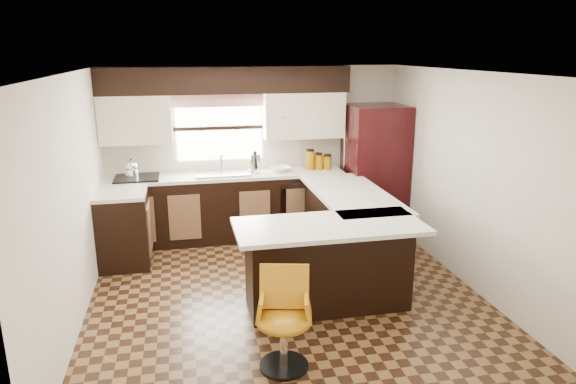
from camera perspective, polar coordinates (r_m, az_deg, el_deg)
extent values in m
plane|color=#49301A|center=(5.81, -0.27, -11.26)|extent=(4.40, 4.40, 0.00)
plane|color=silver|center=(5.18, -0.31, 13.14)|extent=(4.40, 4.40, 0.00)
plane|color=beige|center=(7.48, -3.71, 4.60)|extent=(4.40, 0.00, 4.40)
plane|color=beige|center=(3.37, 7.40, -9.47)|extent=(4.40, 0.00, 4.40)
plane|color=beige|center=(5.37, -22.80, -1.00)|extent=(0.00, 4.40, 4.40)
plane|color=beige|center=(6.14, 19.30, 1.30)|extent=(0.00, 4.40, 4.40)
cube|color=black|center=(7.33, -6.75, -1.76)|extent=(3.30, 0.60, 0.90)
cube|color=black|center=(6.73, -17.76, -4.02)|extent=(0.60, 0.70, 0.90)
cube|color=silver|center=(7.20, -6.87, 1.83)|extent=(3.30, 0.60, 0.04)
cube|color=silver|center=(6.59, -18.10, -0.14)|extent=(0.60, 0.70, 0.04)
cube|color=black|center=(7.14, -6.90, 12.25)|extent=(3.40, 0.35, 0.36)
cube|color=beige|center=(7.18, -16.60, 7.73)|extent=(0.94, 0.35, 0.64)
cube|color=beige|center=(7.36, 1.72, 8.54)|extent=(1.14, 0.35, 0.64)
cube|color=white|center=(7.35, -7.62, 7.07)|extent=(1.20, 0.02, 0.90)
cube|color=#D19B93|center=(7.27, -7.71, 10.07)|extent=(1.30, 0.06, 0.18)
cube|color=#B2B2B7|center=(7.17, -7.26, 2.06)|extent=(0.75, 0.45, 0.03)
cube|color=black|center=(7.22, 1.40, -2.10)|extent=(0.58, 0.03, 0.78)
cube|color=black|center=(7.17, -16.45, 1.52)|extent=(0.58, 0.50, 0.02)
cube|color=black|center=(6.40, 6.51, -4.35)|extent=(0.60, 1.95, 0.90)
cube|color=black|center=(5.39, 4.43, -8.22)|extent=(1.65, 0.60, 0.90)
cube|color=silver|center=(6.27, 7.08, -0.25)|extent=(0.84, 1.95, 0.04)
cube|color=silver|center=(5.13, 4.61, -3.80)|extent=(1.89, 0.84, 0.04)
cube|color=black|center=(7.55, 9.56, 2.44)|extent=(0.80, 0.77, 1.87)
cylinder|color=silver|center=(7.21, -3.68, 3.22)|extent=(0.15, 0.15, 0.27)
imported|color=white|center=(7.29, -0.84, 2.57)|extent=(0.37, 0.37, 0.07)
cylinder|color=#926405|center=(7.38, 2.46, 3.53)|extent=(0.13, 0.13, 0.27)
cylinder|color=#926405|center=(7.42, 3.43, 3.34)|extent=(0.12, 0.12, 0.21)
cylinder|color=#926405|center=(7.46, 4.39, 3.29)|extent=(0.13, 0.13, 0.19)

